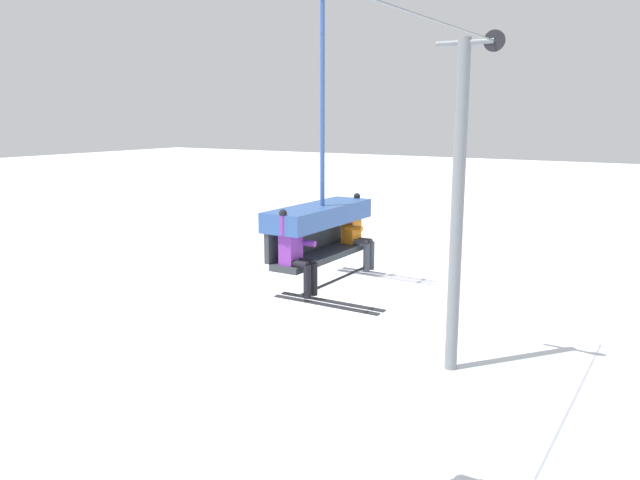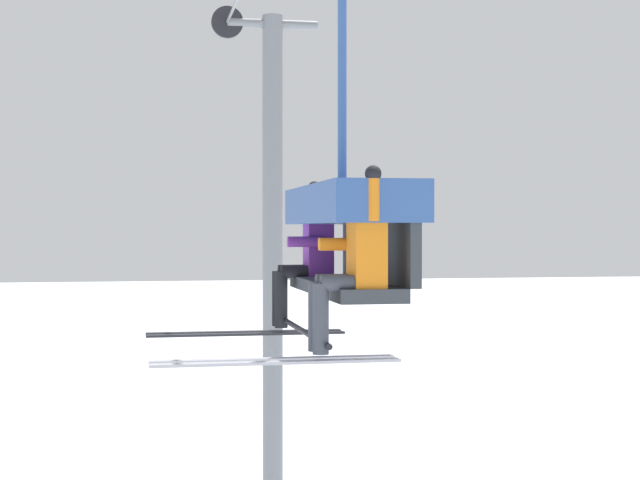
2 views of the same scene
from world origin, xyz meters
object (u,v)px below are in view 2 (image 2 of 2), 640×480
chairlift_chair (351,216)px  skier_orange (350,261)px  lift_tower_near (272,268)px  skier_purple (305,255)px

chairlift_chair → skier_orange: chairlift_chair is taller
chairlift_chair → skier_orange: 0.99m
lift_tower_near → chairlift_chair: 9.77m
lift_tower_near → skier_purple: lift_tower_near is taller
chairlift_chair → skier_purple: (-0.92, -0.21, -0.32)m
lift_tower_near → skier_orange: bearing=-5.0°
chairlift_chair → skier_purple: size_ratio=2.65×
lift_tower_near → chairlift_chair: bearing=-4.2°
lift_tower_near → chairlift_chair: (9.71, -0.71, 0.79)m
skier_orange → skier_purple: bearing=180.0°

